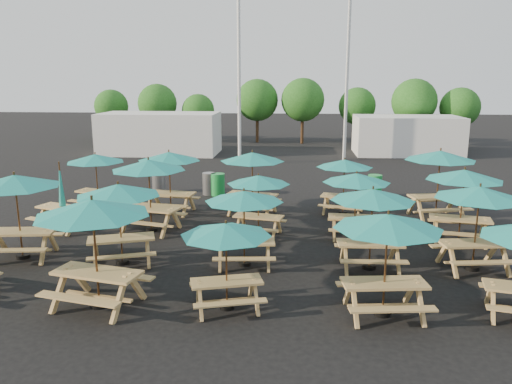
# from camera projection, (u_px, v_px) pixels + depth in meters

# --- Properties ---
(ground) EXTENTS (120.00, 120.00, 0.00)m
(ground) POSITION_uv_depth(u_px,v_px,m) (252.00, 234.00, 16.76)
(ground) COLOR black
(ground) RESTS_ON ground
(picnic_unit_1) EXTENTS (2.77, 2.77, 2.49)m
(picnic_unit_1) POSITION_uv_depth(u_px,v_px,m) (15.00, 185.00, 14.01)
(picnic_unit_1) COLOR #AD8C4D
(picnic_unit_1) RESTS_ON ground
(picnic_unit_2) EXTENTS (2.29, 2.15, 2.37)m
(picnic_unit_2) POSITION_uv_depth(u_px,v_px,m) (62.00, 202.00, 17.09)
(picnic_unit_2) COLOR #AD8C4D
(picnic_unit_2) RESTS_ON ground
(picnic_unit_3) EXTENTS (2.84, 2.84, 2.24)m
(picnic_unit_3) POSITION_uv_depth(u_px,v_px,m) (95.00, 161.00, 19.44)
(picnic_unit_3) COLOR #AD8C4D
(picnic_unit_3) RESTS_ON ground
(picnic_unit_4) EXTENTS (3.04, 3.04, 2.54)m
(picnic_unit_4) POSITION_uv_depth(u_px,v_px,m) (93.00, 213.00, 10.93)
(picnic_unit_4) COLOR #AD8C4D
(picnic_unit_4) RESTS_ON ground
(picnic_unit_5) EXTENTS (2.94, 2.94, 2.31)m
(picnic_unit_5) POSITION_uv_depth(u_px,v_px,m) (118.00, 194.00, 13.60)
(picnic_unit_5) COLOR #AD8C4D
(picnic_unit_5) RESTS_ON ground
(picnic_unit_6) EXTENTS (3.04, 3.04, 2.49)m
(picnic_unit_6) POSITION_uv_depth(u_px,v_px,m) (149.00, 168.00, 16.58)
(picnic_unit_6) COLOR #AD8C4D
(picnic_unit_6) RESTS_ON ground
(picnic_unit_7) EXTENTS (2.72, 2.72, 2.40)m
(picnic_unit_7) POSITION_uv_depth(u_px,v_px,m) (169.00, 159.00, 18.96)
(picnic_unit_7) COLOR #AD8C4D
(picnic_unit_7) RESTS_ON ground
(picnic_unit_8) EXTENTS (2.50, 2.50, 2.03)m
(picnic_unit_8) POSITION_uv_depth(u_px,v_px,m) (226.00, 234.00, 10.92)
(picnic_unit_8) COLOR #AD8C4D
(picnic_unit_8) RESTS_ON ground
(picnic_unit_9) EXTENTS (2.35, 2.35, 2.15)m
(picnic_unit_9) POSITION_uv_depth(u_px,v_px,m) (244.00, 200.00, 13.50)
(picnic_unit_9) COLOR #AD8C4D
(picnic_unit_9) RESTS_ON ground
(picnic_unit_10) EXTENTS (2.45, 2.45, 2.06)m
(picnic_unit_10) POSITION_uv_depth(u_px,v_px,m) (258.00, 183.00, 16.16)
(picnic_unit_10) COLOR #AD8C4D
(picnic_unit_10) RESTS_ON ground
(picnic_unit_11) EXTENTS (2.94, 2.94, 2.42)m
(picnic_unit_11) POSITION_uv_depth(u_px,v_px,m) (252.00, 160.00, 18.71)
(picnic_unit_11) COLOR #AD8C4D
(picnic_unit_11) RESTS_ON ground
(picnic_unit_12) EXTENTS (2.59, 2.59, 2.33)m
(picnic_unit_12) POSITION_uv_depth(u_px,v_px,m) (388.00, 226.00, 10.55)
(picnic_unit_12) COLOR #AD8C4D
(picnic_unit_12) RESTS_ON ground
(picnic_unit_13) EXTENTS (2.34, 2.34, 2.26)m
(picnic_unit_13) POSITION_uv_depth(u_px,v_px,m) (373.00, 199.00, 13.25)
(picnic_unit_13) COLOR #AD8C4D
(picnic_unit_13) RESTS_ON ground
(picnic_unit_14) EXTENTS (2.26, 2.26, 2.17)m
(picnic_unit_14) POSITION_uv_depth(u_px,v_px,m) (356.00, 181.00, 15.92)
(picnic_unit_14) COLOR #AD8C4D
(picnic_unit_14) RESTS_ON ground
(picnic_unit_15) EXTENTS (2.61, 2.61, 2.13)m
(picnic_unit_15) POSITION_uv_depth(u_px,v_px,m) (344.00, 166.00, 18.86)
(picnic_unit_15) COLOR #AD8C4D
(picnic_unit_15) RESTS_ON ground
(picnic_unit_17) EXTENTS (2.65, 2.65, 2.35)m
(picnic_unit_17) POSITION_uv_depth(u_px,v_px,m) (479.00, 196.00, 13.15)
(picnic_unit_17) COLOR #AD8C4D
(picnic_unit_17) RESTS_ON ground
(picnic_unit_18) EXTENTS (2.78, 2.78, 2.36)m
(picnic_unit_18) POSITION_uv_depth(u_px,v_px,m) (464.00, 178.00, 15.48)
(picnic_unit_18) COLOR #AD8C4D
(picnic_unit_18) RESTS_ON ground
(picnic_unit_19) EXTENTS (3.01, 3.01, 2.56)m
(picnic_unit_19) POSITION_uv_depth(u_px,v_px,m) (440.00, 159.00, 18.18)
(picnic_unit_19) COLOR #AD8C4D
(picnic_unit_19) RESTS_ON ground
(waste_bin_0) EXTENTS (0.61, 0.61, 0.98)m
(waste_bin_0) POSITION_uv_depth(u_px,v_px,m) (159.00, 182.00, 22.76)
(waste_bin_0) COLOR gray
(waste_bin_0) RESTS_ON ground
(waste_bin_1) EXTENTS (0.61, 0.61, 0.98)m
(waste_bin_1) POSITION_uv_depth(u_px,v_px,m) (209.00, 184.00, 22.36)
(waste_bin_1) COLOR gray
(waste_bin_1) RESTS_ON ground
(waste_bin_2) EXTENTS (0.61, 0.61, 0.98)m
(waste_bin_2) POSITION_uv_depth(u_px,v_px,m) (218.00, 185.00, 22.19)
(waste_bin_2) COLOR #1A933B
(waste_bin_2) RESTS_ON ground
(waste_bin_3) EXTENTS (0.61, 0.61, 0.98)m
(waste_bin_3) POSITION_uv_depth(u_px,v_px,m) (375.00, 186.00, 21.87)
(waste_bin_3) COLOR #1A933B
(waste_bin_3) RESTS_ON ground
(mast_0) EXTENTS (0.20, 0.20, 12.00)m
(mast_0) POSITION_uv_depth(u_px,v_px,m) (239.00, 63.00, 29.19)
(mast_0) COLOR silver
(mast_0) RESTS_ON ground
(mast_1) EXTENTS (0.20, 0.20, 12.00)m
(mast_1) POSITION_uv_depth(u_px,v_px,m) (348.00, 64.00, 30.63)
(mast_1) COLOR silver
(mast_1) RESTS_ON ground
(event_tent_0) EXTENTS (8.00, 4.00, 2.80)m
(event_tent_0) POSITION_uv_depth(u_px,v_px,m) (160.00, 133.00, 34.57)
(event_tent_0) COLOR silver
(event_tent_0) RESTS_ON ground
(event_tent_1) EXTENTS (7.00, 4.00, 2.60)m
(event_tent_1) POSITION_uv_depth(u_px,v_px,m) (407.00, 135.00, 34.24)
(event_tent_1) COLOR silver
(event_tent_1) RESTS_ON ground
(tree_0) EXTENTS (2.80, 2.80, 4.24)m
(tree_0) POSITION_uv_depth(u_px,v_px,m) (111.00, 106.00, 41.76)
(tree_0) COLOR #382314
(tree_0) RESTS_ON ground
(tree_1) EXTENTS (3.11, 3.11, 4.72)m
(tree_1) POSITION_uv_depth(u_px,v_px,m) (157.00, 103.00, 40.05)
(tree_1) COLOR #382314
(tree_1) RESTS_ON ground
(tree_2) EXTENTS (2.59, 2.59, 3.93)m
(tree_2) POSITION_uv_depth(u_px,v_px,m) (198.00, 111.00, 39.66)
(tree_2) COLOR #382314
(tree_2) RESTS_ON ground
(tree_3) EXTENTS (3.36, 3.36, 5.09)m
(tree_3) POSITION_uv_depth(u_px,v_px,m) (257.00, 100.00, 40.17)
(tree_3) COLOR #382314
(tree_3) RESTS_ON ground
(tree_4) EXTENTS (3.41, 3.41, 5.17)m
(tree_4) POSITION_uv_depth(u_px,v_px,m) (303.00, 100.00, 39.42)
(tree_4) COLOR #382314
(tree_4) RESTS_ON ground
(tree_5) EXTENTS (2.94, 2.94, 4.45)m
(tree_5) POSITION_uv_depth(u_px,v_px,m) (357.00, 106.00, 39.60)
(tree_5) COLOR #382314
(tree_5) RESTS_ON ground
(tree_6) EXTENTS (3.38, 3.38, 5.13)m
(tree_6) POSITION_uv_depth(u_px,v_px,m) (414.00, 101.00, 37.46)
(tree_6) COLOR #382314
(tree_6) RESTS_ON ground
(tree_7) EXTENTS (2.95, 2.95, 4.48)m
(tree_7) POSITION_uv_depth(u_px,v_px,m) (460.00, 107.00, 37.32)
(tree_7) COLOR #382314
(tree_7) RESTS_ON ground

